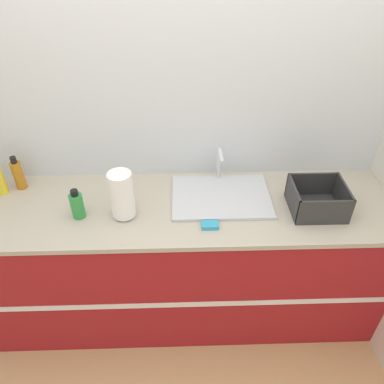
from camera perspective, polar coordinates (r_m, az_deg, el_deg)
ground_plane at (r=2.67m, az=-2.49°, el=-22.49°), size 12.00×12.00×0.00m
wall_back at (r=2.27m, az=-3.30°, el=10.88°), size 5.00×0.06×2.60m
counter_cabinet at (r=2.49m, az=-2.75°, el=-10.42°), size 2.62×0.68×0.94m
sink at (r=2.22m, az=4.43°, el=-0.51°), size 0.57×0.42×0.23m
paper_towel_roll at (r=2.04m, az=-10.63°, el=-0.47°), size 0.13×0.13×0.28m
dish_rack at (r=2.21m, az=18.52°, el=-1.29°), size 0.30×0.27×0.16m
bottle_amber at (r=2.47m, az=-24.97°, el=2.45°), size 0.06×0.06×0.22m
bottle_green at (r=2.13m, az=-17.10°, el=-1.91°), size 0.07×0.07×0.18m
sponge at (r=2.02m, az=2.75°, el=-5.06°), size 0.09×0.06×0.02m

